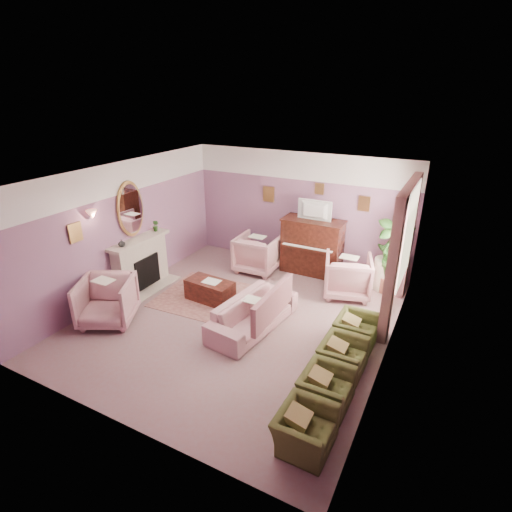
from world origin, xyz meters
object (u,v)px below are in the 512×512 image
at_px(television, 314,209).
at_px(olive_chair_c, 343,352).
at_px(floral_armchair_left, 257,252).
at_px(olive_chair_b, 326,384).
at_px(coffee_table, 210,291).
at_px(olive_chair_a, 305,424).
at_px(floral_armchair_front, 106,299).
at_px(side_table, 385,274).
at_px(piano, 312,247).
at_px(olive_chair_d, 356,326).
at_px(sofa, 253,308).
at_px(floral_armchair_right, 348,274).

distance_m(television, olive_chair_c, 3.82).
xyz_separation_m(floral_armchair_left, olive_chair_b, (2.91, -3.52, -0.16)).
xyz_separation_m(coffee_table, olive_chair_a, (3.11, -2.55, 0.11)).
height_order(floral_armchair_left, olive_chair_b, floral_armchair_left).
height_order(television, olive_chair_b, television).
xyz_separation_m(floral_armchair_front, side_table, (4.39, 3.86, -0.15)).
bearing_deg(floral_armchair_left, olive_chair_b, -50.41).
height_order(piano, floral_armchair_left, piano).
distance_m(olive_chair_c, olive_chair_d, 0.82).
bearing_deg(olive_chair_c, piano, 118.03).
bearing_deg(olive_chair_c, floral_armchair_front, -171.04).
xyz_separation_m(sofa, olive_chair_c, (1.83, -0.43, -0.07)).
distance_m(sofa, floral_armchair_right, 2.38).
distance_m(piano, olive_chair_a, 5.16).
height_order(floral_armchair_front, side_table, floral_armchair_front).
xyz_separation_m(coffee_table, side_table, (3.14, 2.27, 0.12)).
xyz_separation_m(olive_chair_b, olive_chair_c, (0.00, 0.82, 0.00)).
xyz_separation_m(piano, television, (0.00, -0.05, 0.95)).
relative_size(floral_armchair_left, olive_chair_d, 1.28).
relative_size(olive_chair_b, olive_chair_c, 1.00).
relative_size(television, olive_chair_c, 1.03).
bearing_deg(floral_armchair_left, olive_chair_c, -42.84).
xyz_separation_m(sofa, floral_armchair_left, (-1.08, 2.26, 0.09)).
relative_size(floral_armchair_left, olive_chair_b, 1.28).
bearing_deg(sofa, coffee_table, 159.62).
xyz_separation_m(piano, floral_armchair_right, (1.08, -0.74, -0.15)).
bearing_deg(olive_chair_b, floral_armchair_front, 178.26).
relative_size(olive_chair_b, side_table, 1.11).
bearing_deg(floral_armchair_right, olive_chair_c, -75.79).
bearing_deg(piano, olive_chair_c, -61.97).
xyz_separation_m(coffee_table, olive_chair_b, (3.11, -1.73, 0.11)).
height_order(floral_armchair_right, floral_armchair_front, same).
distance_m(olive_chair_a, side_table, 4.82).
bearing_deg(piano, floral_armchair_front, -124.11).
bearing_deg(side_table, floral_armchair_left, -170.72).
height_order(olive_chair_a, olive_chair_b, same).
distance_m(floral_armchair_front, side_table, 5.85).
distance_m(olive_chair_a, olive_chair_c, 1.64).
height_order(olive_chair_b, olive_chair_d, same).
bearing_deg(side_table, floral_armchair_front, -138.67).
relative_size(piano, side_table, 2.00).
distance_m(floral_armchair_front, olive_chair_d, 4.62).
bearing_deg(olive_chair_d, floral_armchair_front, -160.93).
height_order(floral_armchair_left, floral_armchair_right, same).
relative_size(coffee_table, olive_chair_c, 1.29).
bearing_deg(piano, olive_chair_b, -67.01).
bearing_deg(piano, olive_chair_a, -70.57).
distance_m(piano, olive_chair_d, 2.97).
height_order(piano, side_table, piano).
xyz_separation_m(piano, olive_chair_b, (1.71, -4.04, -0.32)).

